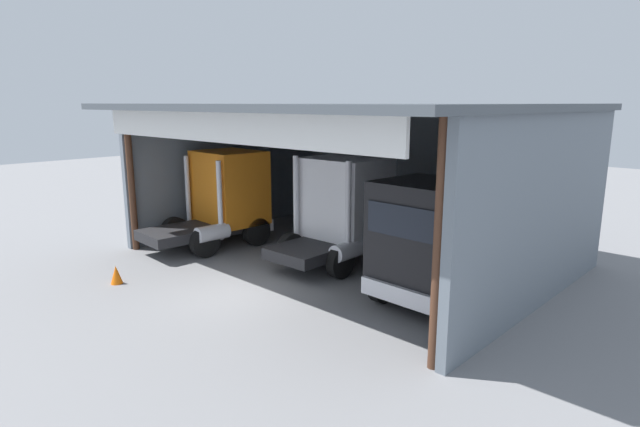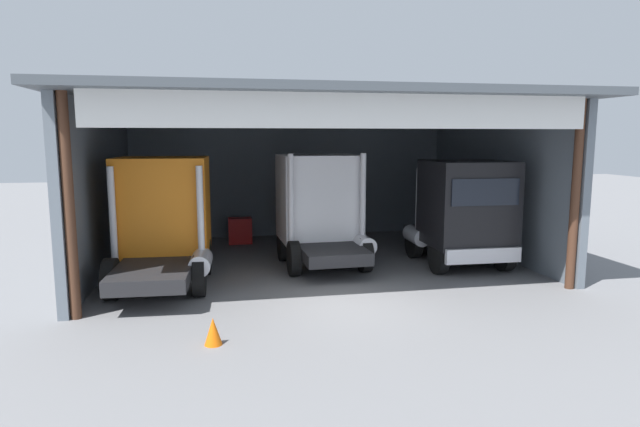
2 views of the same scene
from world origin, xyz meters
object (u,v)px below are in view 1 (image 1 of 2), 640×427
Objects in this scene: truck_orange_yard_outside at (224,197)px; tool_cart at (359,218)px; oil_drum at (457,238)px; truck_black_center_left_bay at (433,241)px; truck_white_right_bay at (342,208)px; traffic_cone at (116,275)px.

tool_cart is (2.37, 5.27, -1.34)m from truck_orange_yard_outside.
truck_orange_yard_outside is at bearing -141.77° from oil_drum.
truck_orange_yard_outside reaches higher than truck_black_center_left_bay.
truck_white_right_bay is at bearing -57.96° from tool_cart.
traffic_cone is (-7.77, -5.07, -1.52)m from truck_black_center_left_bay.
truck_white_right_bay is at bearing 19.17° from truck_orange_yard_outside.
tool_cart is (-6.76, 5.21, -1.30)m from truck_black_center_left_bay.
truck_white_right_bay is 4.79m from tool_cart.
truck_orange_yard_outside is 5.93m from tool_cart.
traffic_cone is at bearing -119.97° from truck_white_right_bay.
truck_white_right_bay is at bearing -15.66° from truck_black_center_left_bay.
truck_orange_yard_outside reaches higher than tool_cart.
tool_cart is (-2.43, 3.89, -1.38)m from truck_white_right_bay.
truck_white_right_bay reaches higher than traffic_cone.
truck_orange_yard_outside is 9.13m from truck_black_center_left_bay.
truck_black_center_left_bay reaches higher than oil_drum.
truck_white_right_bay is 7.78× the size of traffic_cone.
truck_white_right_bay is 5.00× the size of oil_drum.
traffic_cone is at bearing -118.03° from oil_drum.
truck_white_right_bay reaches higher than truck_black_center_left_bay.
oil_drum reaches higher than traffic_cone.
truck_orange_yard_outside is at bearing 1.70° from truck_black_center_left_bay.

